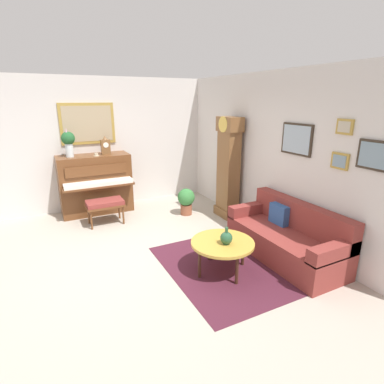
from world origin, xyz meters
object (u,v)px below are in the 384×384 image
piano (96,184)px  mantel_clock (105,146)px  flower_vase (68,141)px  green_jug (226,238)px  coffee_table (223,244)px  teacup (96,155)px  couch (287,238)px  piano_bench (105,204)px  grandfather_clock (228,171)px  potted_plant (186,200)px

piano → mantel_clock: 0.83m
flower_vase → green_jug: (3.32, 1.56, -1.01)m
coffee_table → flower_vase: 3.77m
mantel_clock → green_jug: size_ratio=1.58×
teacup → green_jug: size_ratio=0.48×
piano → couch: (3.33, 2.22, -0.31)m
flower_vase → mantel_clock: bearing=90.0°
piano → teacup: 0.65m
piano → flower_vase: 1.03m
coffee_table → piano_bench: bearing=-156.2°
grandfather_clock → mantel_clock: bearing=-124.9°
grandfather_clock → coffee_table: size_ratio=2.31×
flower_vase → green_jug: flower_vase is taller
green_jug → couch: bearing=89.4°
flower_vase → green_jug: 3.80m
couch → coffee_table: couch is taller
potted_plant → teacup: bearing=-119.0°
couch → coffee_table: size_ratio=2.16×
couch → green_jug: size_ratio=7.92×
mantel_clock → green_jug: mantel_clock is taller
teacup → flower_vase: bearing=-104.3°
potted_plant → grandfather_clock: bearing=57.9°
coffee_table → mantel_clock: mantel_clock is taller
coffee_table → potted_plant: size_ratio=1.57×
piano → flower_vase: size_ratio=2.48×
grandfather_clock → flower_vase: grandfather_clock is taller
piano_bench → teacup: (-0.64, 0.03, 0.85)m
piano → couch: 4.01m
grandfather_clock → couch: 1.98m
piano → grandfather_clock: (1.46, 2.36, 0.34)m
couch → green_jug: (-0.01, -1.10, 0.23)m
flower_vase → potted_plant: flower_vase is taller
grandfather_clock → potted_plant: size_ratio=3.62×
grandfather_clock → flower_vase: bearing=-117.5°
couch → teacup: (-3.20, -2.17, 0.95)m
flower_vase → potted_plant: (1.01, 2.08, -1.23)m
couch → potted_plant: size_ratio=3.39×
grandfather_clock → coffee_table: grandfather_clock is taller
piano_bench → piano: bearing=-178.7°
coffee_table → potted_plant: 2.30m
piano → potted_plant: size_ratio=2.57×
piano → coffee_table: bearing=18.9°
green_jug → grandfather_clock: bearing=146.3°
flower_vase → piano: bearing=90.3°
couch → grandfather_clock: bearing=175.7°
couch → teacup: 3.99m
coffee_table → piano: bearing=-161.1°
piano_bench → flower_vase: bearing=-148.9°
piano_bench → potted_plant: (0.25, 1.62, -0.08)m
couch → potted_plant: 2.39m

